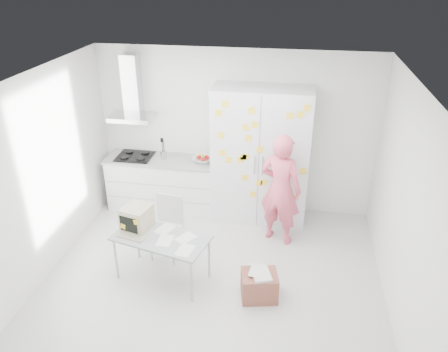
% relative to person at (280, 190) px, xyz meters
% --- Properties ---
extents(floor, '(4.50, 4.00, 0.02)m').
position_rel_person_xyz_m(floor, '(-0.81, -1.06, -0.87)').
color(floor, silver).
rests_on(floor, ground).
extents(walls, '(4.52, 4.01, 2.70)m').
position_rel_person_xyz_m(walls, '(-0.81, -0.34, 0.49)').
color(walls, white).
rests_on(walls, ground).
extents(ceiling, '(4.50, 4.00, 0.02)m').
position_rel_person_xyz_m(ceiling, '(-0.81, -1.06, 1.84)').
color(ceiling, white).
rests_on(ceiling, walls).
extents(counter_run, '(1.84, 0.63, 1.28)m').
position_rel_person_xyz_m(counter_run, '(-2.01, 0.64, -0.39)').
color(counter_run, white).
rests_on(counter_run, ground).
extents(range_hood, '(0.70, 0.48, 1.01)m').
position_rel_person_xyz_m(range_hood, '(-2.46, 0.78, 1.09)').
color(range_hood, silver).
rests_on(range_hood, walls).
extents(tall_cabinet, '(1.50, 0.68, 2.20)m').
position_rel_person_xyz_m(tall_cabinet, '(-0.36, 0.62, 0.24)').
color(tall_cabinet, silver).
rests_on(tall_cabinet, ground).
extents(person, '(0.73, 0.60, 1.73)m').
position_rel_person_xyz_m(person, '(0.00, 0.00, 0.00)').
color(person, '#E5596F').
rests_on(person, ground).
extents(desk, '(1.35, 0.90, 0.98)m').
position_rel_person_xyz_m(desk, '(-1.70, -1.09, -0.12)').
color(desk, '#90959A').
rests_on(desk, ground).
extents(chair, '(0.46, 0.46, 0.92)m').
position_rel_person_xyz_m(chair, '(-1.55, -0.63, -0.34)').
color(chair, beige).
rests_on(chair, ground).
extents(cardboard_box, '(0.51, 0.44, 0.39)m').
position_rel_person_xyz_m(cardboard_box, '(-0.16, -1.34, -0.68)').
color(cardboard_box, brown).
rests_on(cardboard_box, ground).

